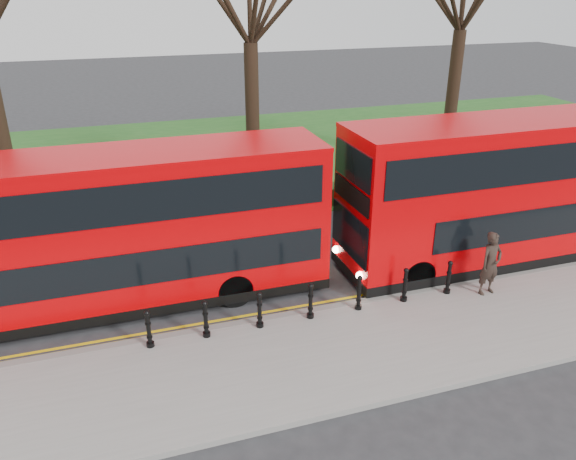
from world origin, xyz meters
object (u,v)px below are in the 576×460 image
object	(u,v)px
bollard_row	(311,302)
bus_lead	(127,231)
bus_rear	(518,190)
pedestrian	(491,263)

from	to	relation	value
bollard_row	bus_lead	world-z (taller)	bus_lead
bus_lead	bus_rear	world-z (taller)	bus_rear
bollard_row	pedestrian	size ratio (longest dim) A/B	4.53
bollard_row	pedestrian	world-z (taller)	pedestrian
pedestrian	bus_rear	bearing A→B (deg)	32.56
bollard_row	pedestrian	distance (m)	5.45
bus_lead	pedestrian	bearing A→B (deg)	-16.64
bollard_row	bus_lead	distance (m)	5.45
bus_lead	pedestrian	distance (m)	10.42
pedestrian	bus_lead	bearing A→B (deg)	154.44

